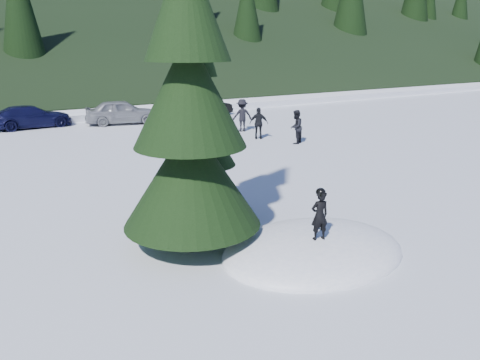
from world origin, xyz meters
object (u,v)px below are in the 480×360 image
child_skier (320,216)px  adult_1 (259,123)px  spruce_tall (189,106)px  adult_0 (296,127)px  car_3 (31,117)px  car_4 (122,112)px  car_5 (206,107)px  adult_2 (242,115)px  spruce_short (202,144)px

child_skier → adult_1: (6.51, 12.24, -0.24)m
spruce_tall → child_skier: (2.05, -2.12, -2.28)m
adult_0 → car_3: adult_0 is taller
spruce_tall → car_4: (4.11, 18.30, -2.59)m
spruce_tall → adult_1: size_ratio=5.39×
car_3 → car_5: bearing=-101.4°
spruce_tall → child_skier: spruce_tall is taller
spruce_tall → car_3: (-0.78, 19.67, -2.68)m
adult_2 → adult_0: bearing=110.4°
car_3 → car_5: 10.72m
spruce_short → adult_1: spruce_short is taller
adult_1 → car_4: size_ratio=0.37×
spruce_tall → child_skier: size_ratio=7.75×
car_5 → spruce_tall: bearing=139.5°
adult_1 → car_5: (1.31, 8.37, -0.18)m
spruce_short → car_5: bearing=62.5°
spruce_tall → spruce_short: (1.00, 1.40, -1.22)m
adult_2 → spruce_short: bearing=68.0°
child_skier → adult_1: bearing=-105.3°
spruce_short → adult_2: (7.98, 11.02, -1.22)m
adult_2 → car_3: bearing=-22.7°
spruce_short → car_3: bearing=95.6°
adult_2 → car_5: 6.14m
car_4 → spruce_tall: bearing=-178.8°
spruce_tall → car_3: bearing=92.3°
car_5 → child_skier: bearing=146.9°
child_skier → spruce_tall: bearing=-33.2°
child_skier → car_4: size_ratio=0.26×
child_skier → adult_0: (7.40, 10.36, -0.22)m
adult_1 → child_skier: bearing=97.5°
adult_0 → adult_1: adult_0 is taller
spruce_short → child_skier: size_ratio=4.83×
adult_1 → adult_0: bearing=150.8°
child_skier → adult_0: size_ratio=0.68×
spruce_short → adult_0: (8.46, 6.84, -1.29)m
adult_2 → car_3: size_ratio=0.40×
adult_0 → car_5: (0.42, 10.25, -0.19)m
adult_0 → car_5: size_ratio=0.43×
adult_0 → adult_1: (-0.89, 1.88, -0.01)m
spruce_short → child_skier: 3.82m
adult_2 → car_3: 12.16m
car_4 → spruce_short: bearing=-176.6°
adult_2 → spruce_tall: bearing=68.0°
car_4 → adult_1: bearing=-137.5°
adult_0 → car_5: 10.26m
spruce_tall → car_5: spruce_tall is taller
spruce_short → car_4: (3.11, 16.90, -1.37)m
adult_0 → car_3: (-10.23, 11.42, -0.17)m
spruce_short → adult_2: spruce_short is taller
spruce_tall → adult_0: 12.79m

